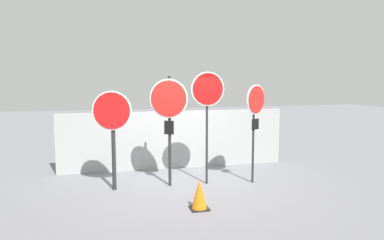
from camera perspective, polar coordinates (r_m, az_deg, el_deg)
ground_plane at (r=9.04m, az=-0.73°, el=-9.56°), size 40.00×40.00×0.00m
fence_back at (r=10.31m, az=-2.66°, el=-3.01°), size 6.23×0.12×1.58m
stop_sign_0 at (r=8.35m, az=-12.04°, el=-0.28°), size 0.84×0.26×2.22m
stop_sign_1 at (r=8.47m, az=-3.53°, el=1.88°), size 0.81×0.39×2.53m
stop_sign_2 at (r=8.61m, az=2.40°, el=3.41°), size 0.79×0.12×2.63m
stop_sign_3 at (r=8.85m, az=9.65°, el=1.71°), size 0.60×0.40×2.34m
traffic_cone_0 at (r=7.29m, az=1.13°, el=-11.29°), size 0.36×0.36×0.58m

